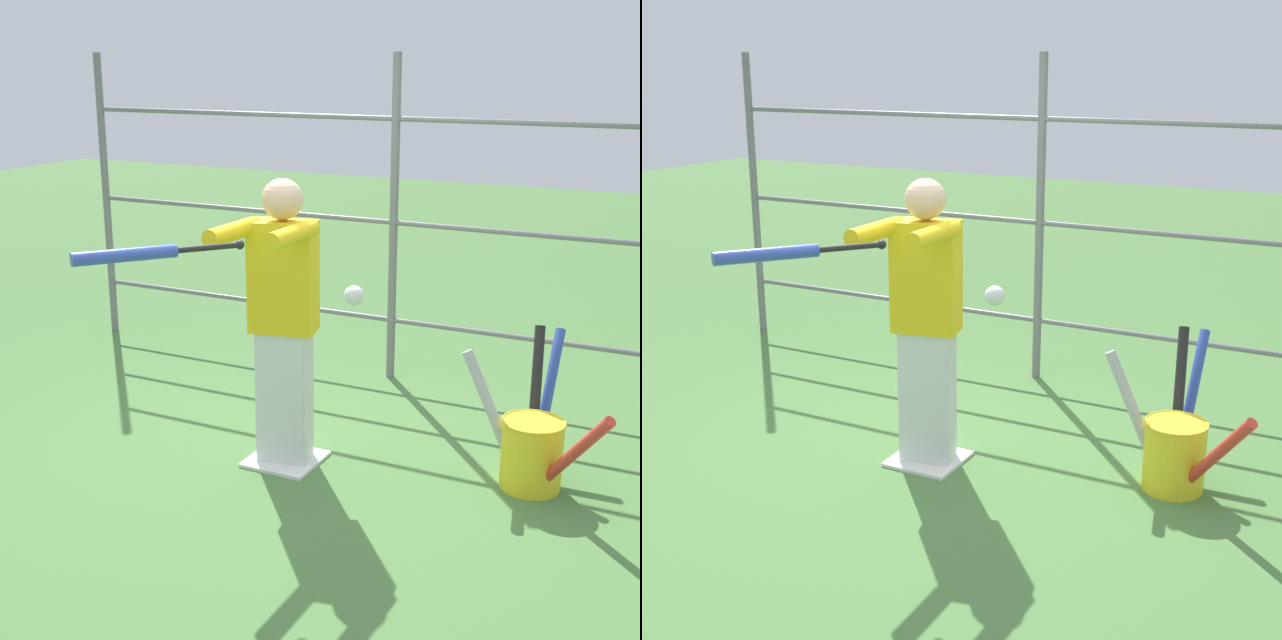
% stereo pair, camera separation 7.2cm
% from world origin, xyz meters
% --- Properties ---
extents(ground_plane, '(24.00, 24.00, 0.00)m').
position_xyz_m(ground_plane, '(0.00, 0.00, 0.00)').
color(ground_plane, '#4C7A3D').
extents(home_plate, '(0.40, 0.40, 0.02)m').
position_xyz_m(home_plate, '(0.00, 0.00, 0.01)').
color(home_plate, white).
rests_on(home_plate, ground).
extents(fence_backstop, '(5.19, 0.06, 2.30)m').
position_xyz_m(fence_backstop, '(0.00, -1.60, 1.15)').
color(fence_backstop, slate).
rests_on(fence_backstop, ground).
extents(batter, '(0.42, 0.62, 1.65)m').
position_xyz_m(batter, '(0.00, 0.02, 0.89)').
color(batter, silver).
rests_on(batter, ground).
extents(baseball_bat_swinging, '(0.52, 0.73, 0.07)m').
position_xyz_m(baseball_bat_swinging, '(0.29, 0.86, 1.38)').
color(baseball_bat_swinging, black).
extents(softball_in_flight, '(0.10, 0.10, 0.10)m').
position_xyz_m(softball_in_flight, '(-0.64, 0.47, 1.19)').
color(softball_in_flight, white).
extents(bat_bucket, '(0.90, 1.00, 0.82)m').
position_xyz_m(bat_bucket, '(-1.36, -0.34, 0.24)').
color(bat_bucket, yellow).
rests_on(bat_bucket, ground).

